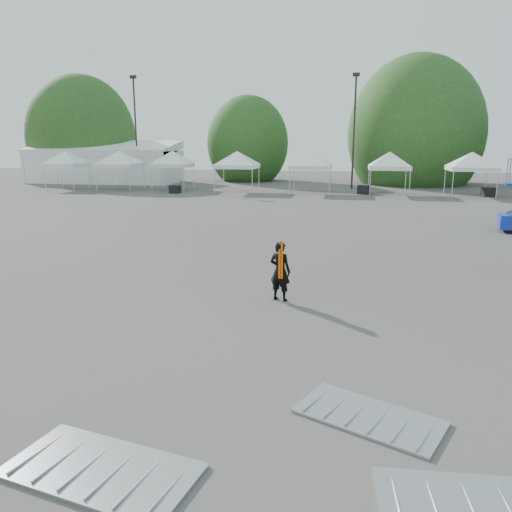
# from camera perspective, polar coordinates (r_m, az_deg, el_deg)

# --- Properties ---
(ground) EXTENTS (120.00, 120.00, 0.00)m
(ground) POSITION_cam_1_polar(r_m,az_deg,el_deg) (14.26, -0.53, -3.57)
(ground) COLOR #474442
(ground) RESTS_ON ground
(marquee) EXTENTS (15.00, 6.25, 4.23)m
(marquee) POSITION_cam_1_polar(r_m,az_deg,el_deg) (54.35, -16.89, 10.14)
(marquee) COLOR white
(marquee) RESTS_ON ground
(light_pole_west) EXTENTS (0.60, 0.25, 10.30)m
(light_pole_west) POSITION_cam_1_polar(r_m,az_deg,el_deg) (51.73, -13.61, 14.44)
(light_pole_west) COLOR black
(light_pole_west) RESTS_ON ground
(light_pole_east) EXTENTS (0.60, 0.25, 9.80)m
(light_pole_east) POSITION_cam_1_polar(r_m,az_deg,el_deg) (45.46, 11.16, 14.50)
(light_pole_east) COLOR black
(light_pole_east) RESTS_ON ground
(tree_far_w) EXTENTS (4.80, 4.80, 7.30)m
(tree_far_w) POSITION_cam_1_polar(r_m,az_deg,el_deg) (58.84, -19.27, 12.66)
(tree_far_w) COLOR #382314
(tree_far_w) RESTS_ON ground
(tree_mid_w) EXTENTS (4.16, 4.16, 6.33)m
(tree_mid_w) POSITION_cam_1_polar(r_m,az_deg,el_deg) (54.47, -0.95, 12.75)
(tree_mid_w) COLOR #382314
(tree_mid_w) RESTS_ON ground
(tree_mid_e) EXTENTS (5.12, 5.12, 7.79)m
(tree_mid_e) POSITION_cam_1_polar(r_m,az_deg,el_deg) (52.84, 17.73, 13.15)
(tree_mid_e) COLOR #382314
(tree_mid_e) RESTS_ON ground
(tent_a) EXTENTS (4.02, 4.02, 3.88)m
(tent_a) POSITION_cam_1_polar(r_m,az_deg,el_deg) (47.45, -20.95, 10.85)
(tent_a) COLOR silver
(tent_a) RESTS_ON ground
(tent_b) EXTENTS (4.57, 4.57, 3.88)m
(tent_b) POSITION_cam_1_polar(r_m,az_deg,el_deg) (45.58, -15.36, 11.19)
(tent_b) COLOR silver
(tent_b) RESTS_ON ground
(tent_c) EXTENTS (4.33, 4.33, 3.88)m
(tent_c) POSITION_cam_1_polar(r_m,az_deg,el_deg) (44.49, -9.54, 11.43)
(tent_c) COLOR silver
(tent_c) RESTS_ON ground
(tent_d) EXTENTS (4.69, 4.69, 3.88)m
(tent_d) POSITION_cam_1_polar(r_m,az_deg,el_deg) (41.98, -2.17, 11.52)
(tent_d) COLOR silver
(tent_d) RESTS_ON ground
(tent_e) EXTENTS (4.65, 4.65, 3.88)m
(tent_e) POSITION_cam_1_polar(r_m,az_deg,el_deg) (40.90, 6.35, 11.42)
(tent_e) COLOR silver
(tent_e) RESTS_ON ground
(tent_f) EXTENTS (4.42, 4.42, 3.88)m
(tent_f) POSITION_cam_1_polar(r_m,az_deg,el_deg) (41.01, 15.06, 11.07)
(tent_f) COLOR silver
(tent_f) RESTS_ON ground
(tent_g) EXTENTS (4.67, 4.67, 3.88)m
(tent_g) POSITION_cam_1_polar(r_m,az_deg,el_deg) (41.78, 23.49, 10.48)
(tent_g) COLOR silver
(tent_g) RESTS_ON ground
(man) EXTENTS (0.66, 0.54, 1.57)m
(man) POSITION_cam_1_polar(r_m,az_deg,el_deg) (12.91, 2.77, -1.73)
(man) COLOR black
(man) RESTS_ON ground
(barrier_left) EXTENTS (2.61, 1.68, 0.08)m
(barrier_left) POSITION_cam_1_polar(r_m,az_deg,el_deg) (7.06, -17.22, -22.29)
(barrier_left) COLOR #A4A7AC
(barrier_left) RESTS_ON ground
(barrier_mid) EXTENTS (2.36, 1.85, 0.07)m
(barrier_mid) POSITION_cam_1_polar(r_m,az_deg,el_deg) (8.01, 12.80, -17.44)
(barrier_mid) COLOR #A4A7AC
(barrier_mid) RESTS_ON ground
(barrier_right) EXTENTS (2.56, 1.39, 0.08)m
(barrier_right) POSITION_cam_1_polar(r_m,az_deg,el_deg) (6.74, 25.33, -24.88)
(barrier_right) COLOR #A4A7AC
(barrier_right) RESTS_ON ground
(crate_west) EXTENTS (0.93, 0.79, 0.64)m
(crate_west) POSITION_cam_1_polar(r_m,az_deg,el_deg) (41.32, -9.25, 7.54)
(crate_west) COLOR black
(crate_west) RESTS_ON ground
(crate_mid) EXTENTS (1.06, 0.92, 0.71)m
(crate_mid) POSITION_cam_1_polar(r_m,az_deg,el_deg) (41.01, 12.21, 7.43)
(crate_mid) COLOR black
(crate_mid) RESTS_ON ground
(crate_east) EXTENTS (1.02, 0.88, 0.69)m
(crate_east) POSITION_cam_1_polar(r_m,az_deg,el_deg) (42.10, 25.03, 6.64)
(crate_east) COLOR black
(crate_east) RESTS_ON ground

